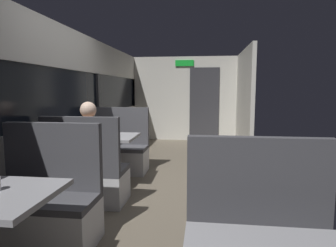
% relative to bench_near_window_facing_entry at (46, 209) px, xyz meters
% --- Properties ---
extents(ground_plane, '(3.30, 9.20, 0.02)m').
position_rel_bench_near_window_facing_entry_xyz_m(ground_plane, '(0.89, 1.39, -0.34)').
color(ground_plane, '#665B4C').
extents(carriage_window_panel_left, '(0.09, 8.48, 2.30)m').
position_rel_bench_near_window_facing_entry_xyz_m(carriage_window_panel_left, '(-0.56, 1.39, 0.78)').
color(carriage_window_panel_left, beige).
rests_on(carriage_window_panel_left, ground_plane).
extents(carriage_end_bulkhead, '(2.90, 0.11, 2.30)m').
position_rel_bench_near_window_facing_entry_xyz_m(carriage_end_bulkhead, '(0.95, 5.59, 0.81)').
color(carriage_end_bulkhead, beige).
rests_on(carriage_end_bulkhead, ground_plane).
extents(carriage_aisle_panel_right, '(0.08, 2.40, 2.30)m').
position_rel_bench_near_window_facing_entry_xyz_m(carriage_aisle_panel_right, '(2.34, 4.39, 0.82)').
color(carriage_aisle_panel_right, beige).
rests_on(carriage_aisle_panel_right, ground_plane).
extents(bench_near_window_facing_entry, '(0.95, 0.50, 1.10)m').
position_rel_bench_near_window_facing_entry_xyz_m(bench_near_window_facing_entry, '(0.00, 0.00, 0.00)').
color(bench_near_window_facing_entry, silver).
rests_on(bench_near_window_facing_entry, ground_plane).
extents(dining_table_mid_window, '(0.90, 0.70, 0.74)m').
position_rel_bench_near_window_facing_entry_xyz_m(dining_table_mid_window, '(0.00, 1.63, 0.31)').
color(dining_table_mid_window, '#9E9EA3').
rests_on(dining_table_mid_window, ground_plane).
extents(bench_mid_window_facing_end, '(0.95, 0.50, 1.10)m').
position_rel_bench_near_window_facing_entry_xyz_m(bench_mid_window_facing_end, '(0.00, 0.93, 0.00)').
color(bench_mid_window_facing_end, silver).
rests_on(bench_mid_window_facing_end, ground_plane).
extents(bench_mid_window_facing_entry, '(0.95, 0.50, 1.10)m').
position_rel_bench_near_window_facing_entry_xyz_m(bench_mid_window_facing_entry, '(0.00, 2.33, 0.00)').
color(bench_mid_window_facing_entry, silver).
rests_on(bench_mid_window_facing_entry, ground_plane).
extents(seated_passenger, '(0.47, 0.55, 1.26)m').
position_rel_bench_near_window_facing_entry_xyz_m(seated_passenger, '(0.00, 1.01, 0.21)').
color(seated_passenger, '#26262D').
rests_on(seated_passenger, ground_plane).
extents(coffee_cup_primary, '(0.07, 0.07, 0.09)m').
position_rel_bench_near_window_facing_entry_xyz_m(coffee_cup_primary, '(-0.06, 1.78, 0.46)').
color(coffee_cup_primary, white).
rests_on(coffee_cup_primary, dining_table_mid_window).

